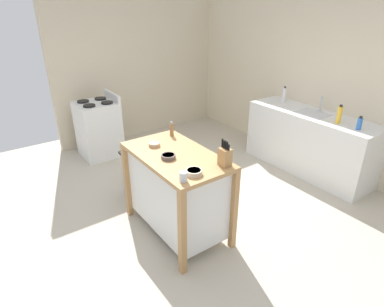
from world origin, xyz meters
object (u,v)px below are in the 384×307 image
object	(u,v)px
bowl_stoneware_deep	(154,144)
bottle_dish_soap	(284,95)
bowl_ceramic_wide	(194,172)
drinking_cup	(183,177)
bottle_spray_cleaner	(339,115)
knife_block	(225,156)
pepper_grinder	(172,129)
kitchen_island	(177,189)
bottle_hand_soap	(360,123)
sink_faucet	(321,104)
bowl_ceramic_small	(168,156)
stove	(99,129)
trash_bin	(137,176)

from	to	relation	value
bowl_stoneware_deep	bottle_dish_soap	size ratio (longest dim) A/B	0.51
bowl_ceramic_wide	drinking_cup	size ratio (longest dim) A/B	1.68
drinking_cup	bottle_spray_cleaner	size ratio (longest dim) A/B	0.36
knife_block	pepper_grinder	distance (m)	0.90
bowl_ceramic_wide	knife_block	bearing A→B (deg)	85.31
kitchen_island	knife_block	distance (m)	0.73
bottle_dish_soap	bottle_hand_soap	xyz separation A→B (m)	(1.34, -0.21, -0.03)
sink_faucet	bottle_hand_soap	xyz separation A→B (m)	(0.70, -0.23, -0.03)
bowl_stoneware_deep	sink_faucet	xyz separation A→B (m)	(0.23, 2.56, 0.05)
kitchen_island	pepper_grinder	xyz separation A→B (m)	(-0.43, 0.23, 0.49)
pepper_grinder	sink_faucet	world-z (taller)	sink_faucet
drinking_cup	bowl_ceramic_small	bearing A→B (deg)	164.14
stove	bowl_ceramic_small	bearing A→B (deg)	-3.56
kitchen_island	stove	bearing A→B (deg)	179.10
pepper_grinder	trash_bin	bearing A→B (deg)	-143.91
trash_bin	bottle_dish_soap	world-z (taller)	bottle_dish_soap
bowl_stoneware_deep	drinking_cup	size ratio (longest dim) A/B	1.37
bowl_ceramic_wide	bottle_hand_soap	xyz separation A→B (m)	(0.19, 2.35, 0.01)
drinking_cup	bottle_spray_cleaner	distance (m)	2.49
sink_faucet	bottle_hand_soap	bearing A→B (deg)	-18.37
pepper_grinder	sink_faucet	xyz separation A→B (m)	(0.37, 2.26, -0.02)
bottle_dish_soap	bottle_hand_soap	world-z (taller)	bottle_dish_soap
pepper_grinder	sink_faucet	distance (m)	2.29
bowl_ceramic_wide	bottle_spray_cleaner	world-z (taller)	bottle_spray_cleaner
pepper_grinder	stove	size ratio (longest dim) A/B	0.17
bowl_ceramic_small	bowl_ceramic_wide	xyz separation A→B (m)	(0.40, 0.02, 0.00)
bowl_ceramic_small	stove	world-z (taller)	stove
bottle_spray_cleaner	stove	distance (m)	3.55
drinking_cup	sink_faucet	size ratio (longest dim) A/B	0.40
stove	bottle_dish_soap	bearing A→B (deg)	55.67
sink_faucet	bottle_hand_soap	distance (m)	0.74
bottle_spray_cleaner	bottle_hand_soap	bearing A→B (deg)	-0.33
knife_block	stove	xyz separation A→B (m)	(-2.83, -0.20, -0.57)
kitchen_island	pepper_grinder	size ratio (longest dim) A/B	6.83
bowl_stoneware_deep	bowl_ceramic_small	distance (m)	0.34
pepper_grinder	sink_faucet	bearing A→B (deg)	80.82
knife_block	bottle_spray_cleaner	size ratio (longest dim) A/B	1.03
kitchen_island	pepper_grinder	bearing A→B (deg)	152.24
kitchen_island	trash_bin	xyz separation A→B (m)	(-0.83, -0.06, -0.20)
knife_block	bottle_hand_soap	size ratio (longest dim) A/B	1.48
kitchen_island	drinking_cup	xyz separation A→B (m)	(0.49, -0.24, 0.45)
knife_block	pepper_grinder	world-z (taller)	knife_block
bowl_ceramic_wide	sink_faucet	size ratio (longest dim) A/B	0.68
bowl_ceramic_small	bottle_spray_cleaner	bearing A→B (deg)	82.33
bowl_stoneware_deep	trash_bin	size ratio (longest dim) A/B	0.19
bowl_stoneware_deep	pepper_grinder	bearing A→B (deg)	114.43
sink_faucet	drinking_cup	bearing A→B (deg)	-78.49
kitchen_island	bottle_spray_cleaner	distance (m)	2.33
bowl_ceramic_wide	drinking_cup	distance (m)	0.15
bottle_dish_soap	drinking_cup	bearing A→B (deg)	-66.23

